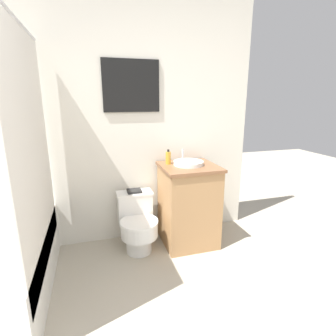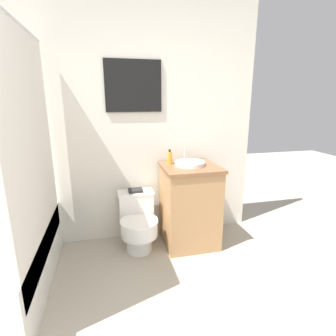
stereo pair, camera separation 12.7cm
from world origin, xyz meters
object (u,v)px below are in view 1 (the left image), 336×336
toilet (137,223)px  soap_bottle (168,158)px  book_on_tank (134,191)px  sink (188,163)px

toilet → soap_bottle: size_ratio=3.76×
soap_bottle → book_on_tank: 0.49m
toilet → book_on_tank: bearing=90.0°
soap_bottle → sink: bearing=-27.6°
soap_bottle → toilet: bearing=-163.6°
sink → book_on_tank: (-0.54, 0.12, -0.29)m
toilet → soap_bottle: (0.35, 0.10, 0.63)m
toilet → sink: (0.54, 0.01, 0.58)m
sink → soap_bottle: soap_bottle is taller
toilet → sink: size_ratio=1.67×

